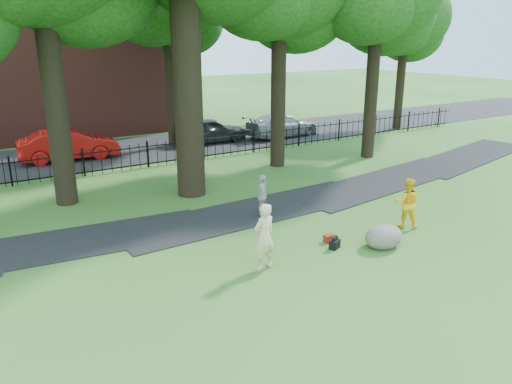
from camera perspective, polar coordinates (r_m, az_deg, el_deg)
ground at (r=14.54m, az=4.40°, el=-7.44°), size 120.00×120.00×0.00m
footpath at (r=18.06m, az=-0.30°, el=-2.28°), size 36.07×3.85×0.03m
street at (r=28.39m, az=-14.98°, el=4.52°), size 80.00×7.00×0.02m
iron_fence at (r=24.55m, az=-12.29°, el=4.16°), size 44.00×0.04×1.20m
brick_building at (r=34.80m, az=-26.45°, el=15.63°), size 18.00×8.00×12.00m
woman at (r=13.47m, az=0.94°, el=-5.13°), size 0.75×0.56×1.88m
man at (r=17.13m, az=16.87°, el=-1.20°), size 1.03×1.03×1.69m
pedestrian at (r=17.36m, az=0.72°, el=-0.45°), size 0.71×0.97×1.52m
boulder at (r=15.55m, az=14.39°, el=-4.80°), size 1.52×1.37×0.73m
backpack at (r=15.20m, az=8.98°, el=-5.92°), size 0.42×0.35×0.27m
red_bag at (r=15.65m, az=8.38°, el=-5.24°), size 0.35×0.22×0.23m
red_sedan at (r=27.09m, az=-20.63°, el=5.10°), size 4.95×2.02×1.60m
grey_car at (r=29.61m, az=-5.34°, el=7.04°), size 4.47×1.98×1.50m
silver_car at (r=31.37m, az=3.02°, el=7.63°), size 5.07×2.34×1.44m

